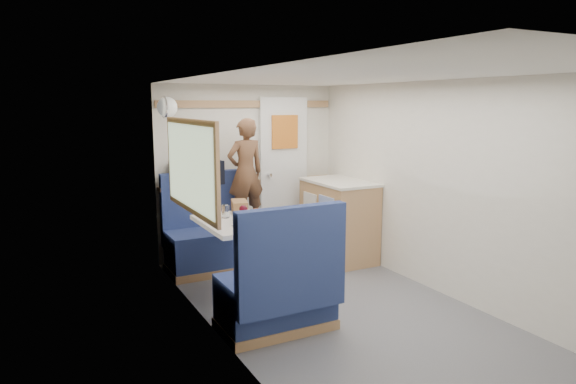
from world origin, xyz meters
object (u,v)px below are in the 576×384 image
dome_light (167,107)px  wine_glass (243,210)px  tumbler_mid (226,211)px  pepper_grinder (245,217)px  person (245,172)px  orange_fruit (268,218)px  beer_glass (257,214)px  dinette_table (237,237)px  bench_near (279,295)px  duffel_bag (197,173)px  tumbler_left (244,225)px  bench_far (208,243)px  cheese_block (249,220)px  tray (247,221)px  galley_counter (338,220)px  bread_loaf (239,206)px

dome_light → wine_glass: bearing=-67.0°
tumbler_mid → pepper_grinder: (0.10, -0.24, -0.02)m
wine_glass → pepper_grinder: 0.10m
person → orange_fruit: size_ratio=16.44×
orange_fruit → beer_glass: bearing=96.2°
dinette_table → beer_glass: bearing=-6.0°
bench_near → duffel_bag: duffel_bag is taller
tumbler_mid → person: bearing=54.1°
tumbler_left → beer_glass: (0.28, 0.36, -0.00)m
bench_far → wine_glass: bearing=-89.0°
bench_far → person: (0.45, -0.00, 0.74)m
cheese_block → wine_glass: bearing=115.3°
bench_near → beer_glass: (0.19, 0.84, 0.47)m
duffel_bag → beer_glass: 1.19m
dome_light → tray: bearing=-64.1°
tray → bench_far: bearing=93.8°
orange_fruit → duffel_bag: bearing=99.7°
bench_far → dome_light: dome_light is taller
wine_glass → tumbler_mid: 0.31m
galley_counter → orange_fruit: galley_counter is taller
tumbler_left → bread_loaf: 0.80m
bench_far → galley_counter: bench_far is taller
tumbler_mid → bread_loaf: 0.29m
galley_counter → beer_glass: size_ratio=9.12×
dome_light → dinette_table: bearing=-65.4°
duffel_bag → bench_near: bearing=-96.3°
dome_light → person: bearing=0.7°
dinette_table → galley_counter: galley_counter is taller
galley_counter → beer_glass: 1.43m
duffel_bag → orange_fruit: size_ratio=7.58×
bench_far → pepper_grinder: bench_far is taller
tumbler_mid → bread_loaf: tumbler_mid is taller
duffel_bag → cheese_block: duffel_bag is taller
bench_far → tray: size_ratio=3.02×
bench_near → cheese_block: (0.04, 0.70, 0.46)m
dinette_table → beer_glass: (0.19, -0.02, 0.20)m
dinette_table → duffel_bag: bearing=91.0°
orange_fruit → beer_glass: 0.20m
tray → orange_fruit: orange_fruit is taller
dome_light → tumbler_left: dome_light is taller
dinette_table → beer_glass: 0.28m
pepper_grinder → bread_loaf: bearing=74.8°
bench_near → tray: bearing=85.4°
galley_counter → cheese_block: galley_counter is taller
cheese_block → tumbler_mid: tumbler_mid is taller
bench_far → beer_glass: 1.02m
dinette_table → cheese_block: bearing=-75.3°
beer_glass → tray: bearing=-153.2°
bench_near → tumbler_left: 0.69m
tray → orange_fruit: bearing=-43.7°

